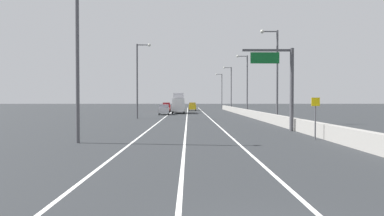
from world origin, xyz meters
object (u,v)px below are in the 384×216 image
at_px(speed_advisory_sign, 315,115).
at_px(lamp_post_left_near, 81,47).
at_px(car_yellow_1, 192,107).
at_px(car_red_2, 166,107).
at_px(lamp_post_left_mid, 139,76).
at_px(lamp_post_right_second, 275,70).
at_px(car_silver_0, 164,110).
at_px(lamp_post_right_fifth, 221,89).
at_px(lamp_post_right_fourth, 230,86).
at_px(box_truck, 179,104).
at_px(lamp_post_right_third, 246,81).
at_px(overhead_sign_gantry, 284,79).

bearing_deg(speed_advisory_sign, lamp_post_left_near, -173.14).
height_order(car_yellow_1, car_red_2, car_red_2).
bearing_deg(lamp_post_left_mid, lamp_post_right_second, -32.33).
bearing_deg(car_silver_0, car_yellow_1, 77.07).
xyz_separation_m(lamp_post_right_second, lamp_post_left_near, (-17.24, -19.35, 0.00)).
bearing_deg(car_yellow_1, lamp_post_right_second, -79.33).
bearing_deg(lamp_post_left_near, car_silver_0, 86.75).
xyz_separation_m(speed_advisory_sign, lamp_post_left_near, (-16.10, -1.94, 4.52)).
distance_m(lamp_post_right_fifth, lamp_post_left_near, 97.01).
xyz_separation_m(lamp_post_right_fourth, car_silver_0, (-15.07, -25.45, -5.34)).
relative_size(lamp_post_right_second, box_truck, 1.21).
bearing_deg(box_truck, car_yellow_1, 79.73).
bearing_deg(lamp_post_right_second, lamp_post_right_fourth, 89.59).
bearing_deg(car_yellow_1, lamp_post_left_mid, -102.26).
relative_size(speed_advisory_sign, box_truck, 0.33).
height_order(speed_advisory_sign, lamp_post_right_second, lamp_post_right_second).
relative_size(speed_advisory_sign, lamp_post_right_fifth, 0.27).
height_order(lamp_post_left_mid, car_red_2, lamp_post_left_mid).
height_order(lamp_post_right_fourth, lamp_post_left_mid, same).
distance_m(lamp_post_right_third, lamp_post_right_fourth, 25.35).
distance_m(speed_advisory_sign, lamp_post_right_third, 43.04).
xyz_separation_m(speed_advisory_sign, lamp_post_left_mid, (-16.35, 28.49, 4.52)).
distance_m(lamp_post_right_second, box_truck, 35.04).
height_order(lamp_post_right_fifth, lamp_post_left_mid, same).
bearing_deg(lamp_post_right_fifth, car_yellow_1, -109.38).
bearing_deg(box_truck, lamp_post_right_fifth, 73.98).
bearing_deg(car_red_2, lamp_post_left_mid, -94.23).
distance_m(lamp_post_right_fifth, car_silver_0, 53.24).
bearing_deg(car_yellow_1, car_red_2, -128.93).
relative_size(lamp_post_right_fifth, car_yellow_1, 2.72).
relative_size(lamp_post_right_fifth, car_red_2, 2.62).
bearing_deg(overhead_sign_gantry, box_truck, 104.00).
height_order(lamp_post_right_fourth, lamp_post_right_fifth, same).
distance_m(overhead_sign_gantry, car_silver_0, 37.97).
height_order(speed_advisory_sign, box_truck, box_truck).
height_order(overhead_sign_gantry, car_silver_0, overhead_sign_gantry).
xyz_separation_m(lamp_post_left_near, box_truck, (5.01, 51.90, -4.40)).
xyz_separation_m(overhead_sign_gantry, lamp_post_right_second, (1.58, 10.18, 1.55)).
bearing_deg(lamp_post_right_third, overhead_sign_gantry, -93.26).
height_order(overhead_sign_gantry, car_yellow_1, overhead_sign_gantry).
bearing_deg(lamp_post_left_mid, overhead_sign_gantry, -53.18).
relative_size(lamp_post_right_fourth, lamp_post_right_fifth, 1.00).
bearing_deg(lamp_post_right_third, lamp_post_left_mid, -141.46).
distance_m(lamp_post_left_near, car_yellow_1, 69.07).
distance_m(lamp_post_right_third, car_silver_0, 16.05).
bearing_deg(car_yellow_1, lamp_post_left_near, -96.67).
xyz_separation_m(lamp_post_left_mid, car_red_2, (2.26, 30.57, -5.23)).
xyz_separation_m(lamp_post_left_near, car_silver_0, (2.53, 44.61, -5.34)).
distance_m(lamp_post_right_fourth, box_truck, 22.54).
bearing_deg(overhead_sign_gantry, car_silver_0, 110.32).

